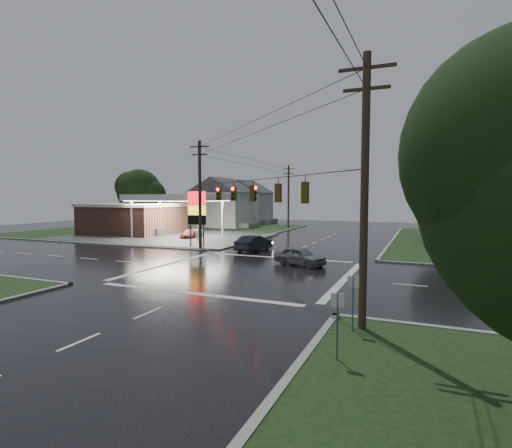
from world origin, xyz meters
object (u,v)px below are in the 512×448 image
at_px(car_north, 254,243).
at_px(house_near, 222,202).
at_px(pylon_sign, 197,209).
at_px(car_crossing, 300,256).
at_px(utility_pole_nw, 200,193).
at_px(car_pump, 191,234).
at_px(tree_ne_far, 471,190).
at_px(gas_station, 139,216).
at_px(utility_pole_se, 365,189).
at_px(house_far, 246,201).
at_px(tree_nw_behind, 140,191).
at_px(utility_pole_n, 288,196).
at_px(tree_ne_near, 450,195).

bearing_deg(car_north, house_near, -47.64).
xyz_separation_m(pylon_sign, car_crossing, (13.28, -6.41, -3.29)).
height_order(utility_pole_nw, car_pump, utility_pole_nw).
bearing_deg(tree_ne_far, car_north, -131.22).
distance_m(utility_pole_nw, car_pump, 11.57).
height_order(gas_station, car_north, gas_station).
bearing_deg(utility_pole_se, car_north, 124.08).
xyz_separation_m(pylon_sign, house_far, (-11.45, 37.50, 0.39)).
bearing_deg(car_north, car_pump, -23.25).
bearing_deg(tree_nw_behind, utility_pole_n, 18.21).
bearing_deg(car_crossing, car_pump, 72.04).
height_order(utility_pole_nw, house_far, utility_pole_nw).
distance_m(gas_station, utility_pole_nw, 19.38).
relative_size(gas_station, utility_pole_n, 2.50).
bearing_deg(utility_pole_n, car_north, -78.39).
relative_size(utility_pole_nw, car_crossing, 2.59).
height_order(pylon_sign, tree_ne_far, tree_ne_far).
height_order(utility_pole_n, tree_ne_near, utility_pole_n).
xyz_separation_m(house_near, tree_ne_far, (38.10, -2.01, 1.77)).
height_order(pylon_sign, utility_pole_nw, utility_pole_nw).
bearing_deg(tree_ne_near, car_north, -146.45).
relative_size(tree_nw_behind, tree_ne_near, 1.11).
distance_m(utility_pole_n, tree_nw_behind, 25.63).
bearing_deg(car_north, car_crossing, 146.15).
bearing_deg(car_pump, tree_ne_near, -4.93).
bearing_deg(pylon_sign, utility_pole_n, 87.92).
bearing_deg(tree_nw_behind, house_near, 24.98).
bearing_deg(house_near, utility_pole_nw, -66.63).
bearing_deg(car_north, tree_ne_near, -137.67).
height_order(house_far, tree_ne_far, tree_ne_far).
bearing_deg(tree_nw_behind, house_far, 56.56).
relative_size(utility_pole_se, car_crossing, 2.59).
bearing_deg(car_crossing, car_north, 65.50).
distance_m(utility_pole_nw, tree_nw_behind, 31.82).
distance_m(pylon_sign, tree_ne_far, 36.35).
distance_m(tree_nw_behind, car_pump, 22.49).
distance_m(gas_station, pylon_sign, 17.81).
xyz_separation_m(pylon_sign, tree_ne_far, (27.65, 23.49, 2.17)).
bearing_deg(tree_ne_far, car_crossing, -115.67).
relative_size(tree_ne_near, tree_ne_far, 0.92).
bearing_deg(utility_pole_nw, tree_ne_near, 27.86).
bearing_deg(house_near, pylon_sign, -67.72).
distance_m(utility_pole_se, tree_ne_near, 31.83).
bearing_deg(gas_station, house_far, 82.50).
relative_size(house_near, house_far, 1.00).
xyz_separation_m(gas_station, house_far, (3.73, 28.30, 1.86)).
bearing_deg(pylon_sign, tree_nw_behind, 140.13).
height_order(gas_station, house_near, house_near).
relative_size(house_far, tree_nw_behind, 1.10).
distance_m(pylon_sign, house_near, 27.56).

